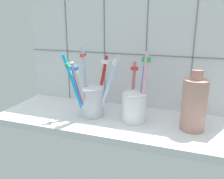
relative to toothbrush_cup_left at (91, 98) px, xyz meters
The scene contains 5 objects.
counter_slab 8.77cm from the toothbrush_cup_left, ahead, with size 64.00×22.00×2.00cm, color silver.
tile_wall_back 20.58cm from the toothbrush_cup_left, 64.19° to the left, with size 64.00×2.20×45.00cm.
toothbrush_cup_left is the anchor object (origin of this frame).
toothbrush_cup_right 12.20cm from the toothbrush_cup_left, ahead, with size 6.87×10.58×18.35cm.
ceramic_vase 26.74cm from the toothbrush_cup_left, ahead, with size 5.90×5.90×14.98cm.
Camera 1 is at (19.77, -56.83, 28.36)cm, focal length 38.18 mm.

